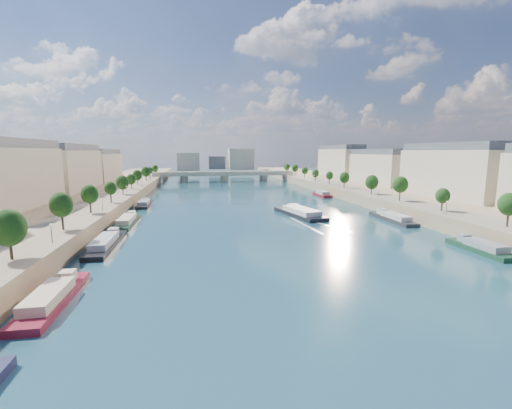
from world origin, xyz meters
name	(u,v)px	position (x,y,z in m)	size (l,w,h in m)	color
ground	(249,207)	(0.00, 100.00, 0.00)	(700.00, 700.00, 0.00)	#0E343E
quay_left	(72,206)	(-72.00, 100.00, 2.50)	(44.00, 520.00, 5.00)	#9E8460
quay_right	(399,198)	(72.00, 100.00, 2.50)	(44.00, 520.00, 5.00)	#9E8460
pave_left	(111,199)	(-57.00, 100.00, 5.05)	(14.00, 520.00, 0.10)	gray
pave_right	(370,193)	(57.00, 100.00, 5.05)	(14.00, 520.00, 0.10)	gray
trees_left	(116,185)	(-55.00, 102.00, 10.48)	(4.80, 268.80, 8.26)	#382B1E
trees_right	(357,180)	(55.00, 110.00, 10.48)	(4.80, 268.80, 8.26)	#382B1E
lamps_left	(116,195)	(-52.50, 90.00, 7.78)	(0.36, 200.36, 4.28)	black
lamps_right	(356,186)	(52.50, 105.00, 7.78)	(0.36, 200.36, 4.28)	black
buildings_left	(46,170)	(-85.00, 112.00, 16.45)	(16.00, 226.00, 23.20)	beige
buildings_right	(411,167)	(85.00, 112.00, 16.45)	(16.00, 226.00, 23.20)	beige
skyline	(221,161)	(3.19, 319.52, 14.66)	(79.00, 42.00, 22.00)	beige
bridge	(224,175)	(0.00, 230.63, 5.08)	(112.00, 12.00, 8.15)	#C1B79E
tour_barge	(300,213)	(16.06, 76.83, 1.07)	(13.92, 29.14, 3.81)	black
wake	(315,225)	(16.06, 60.24, 0.02)	(13.16, 25.99, 0.04)	silver
moored_barges_left	(104,246)	(-45.50, 41.95, 0.84)	(5.00, 150.98, 3.60)	#1D1D40
moored_barges_right	(420,228)	(45.50, 46.82, 0.84)	(5.00, 161.30, 3.60)	black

